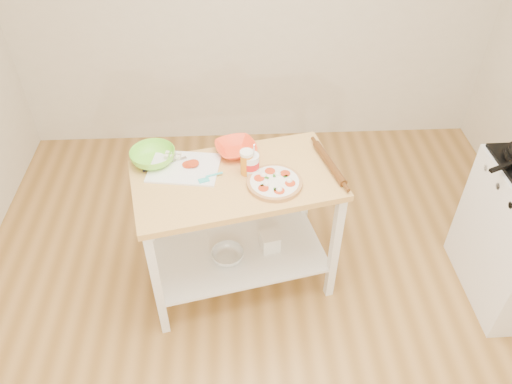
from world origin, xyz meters
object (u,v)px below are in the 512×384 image
object	(u,v)px
spatula	(209,177)
yogurt_tub	(250,164)
cutting_board	(184,167)
green_bowl	(153,157)
knife	(159,166)
orange_bowl	(236,149)
prep_island	(237,210)
shelf_glass_bowl	(228,255)
shelf_bin	(270,241)
beer_pint	(247,162)
rolling_pin	(329,163)
pizza	(275,182)

from	to	relation	value
spatula	yogurt_tub	world-z (taller)	yogurt_tub
cutting_board	green_bowl	size ratio (longest dim) A/B	1.66
green_bowl	spatula	bearing A→B (deg)	-27.76
knife	yogurt_tub	size ratio (longest dim) A/B	1.17
green_bowl	orange_bowl	bearing A→B (deg)	8.10
prep_island	knife	bearing A→B (deg)	166.11
cutting_board	orange_bowl	size ratio (longest dim) A/B	1.81
green_bowl	shelf_glass_bowl	world-z (taller)	green_bowl
shelf_glass_bowl	shelf_bin	distance (m)	0.29
yogurt_tub	shelf_glass_bowl	size ratio (longest dim) A/B	1.03
spatula	beer_pint	distance (m)	0.23
cutting_board	green_bowl	distance (m)	0.20
prep_island	orange_bowl	size ratio (longest dim) A/B	5.30
beer_pint	rolling_pin	world-z (taller)	beer_pint
cutting_board	beer_pint	bearing A→B (deg)	-1.61
shelf_bin	pizza	bearing A→B (deg)	-86.01
orange_bowl	green_bowl	distance (m)	0.49
prep_island	green_bowl	distance (m)	0.59
knife	rolling_pin	bearing A→B (deg)	-24.74
cutting_board	shelf_glass_bowl	distance (m)	0.67
spatula	yogurt_tub	size ratio (longest dim) A/B	0.66
spatula	orange_bowl	bearing A→B (deg)	39.13
pizza	knife	size ratio (longest dim) A/B	1.24
orange_bowl	rolling_pin	distance (m)	0.56
spatula	shelf_bin	xyz separation A→B (m)	(0.36, 0.04, -0.60)
pizza	green_bowl	distance (m)	0.74
pizza	orange_bowl	bearing A→B (deg)	124.23
prep_island	spatula	bearing A→B (deg)	-176.71
green_bowl	cutting_board	bearing A→B (deg)	-19.20
cutting_board	shelf_bin	bearing A→B (deg)	0.81
orange_bowl	shelf_glass_bowl	bearing A→B (deg)	-104.91
prep_island	rolling_pin	world-z (taller)	rolling_pin
spatula	rolling_pin	distance (m)	0.70
yogurt_tub	rolling_pin	world-z (taller)	yogurt_tub
shelf_glass_bowl	shelf_bin	world-z (taller)	shelf_bin
beer_pint	green_bowl	bearing A→B (deg)	166.85
orange_bowl	rolling_pin	size ratio (longest dim) A/B	0.61
pizza	cutting_board	bearing A→B (deg)	161.21
cutting_board	orange_bowl	world-z (taller)	orange_bowl
rolling_pin	shelf_bin	distance (m)	0.69
prep_island	pizza	world-z (taller)	pizza
orange_bowl	green_bowl	world-z (taller)	green_bowl
beer_pint	shelf_bin	xyz separation A→B (m)	(0.14, -0.00, -0.66)
prep_island	pizza	size ratio (longest dim) A/B	4.11
knife	shelf_bin	xyz separation A→B (m)	(0.65, -0.08, -0.60)
shelf_glass_bowl	yogurt_tub	bearing A→B (deg)	31.39
prep_island	rolling_pin	distance (m)	0.62
green_bowl	beer_pint	bearing A→B (deg)	-13.15
orange_bowl	green_bowl	size ratio (longest dim) A/B	0.91
shelf_glass_bowl	beer_pint	bearing A→B (deg)	33.02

